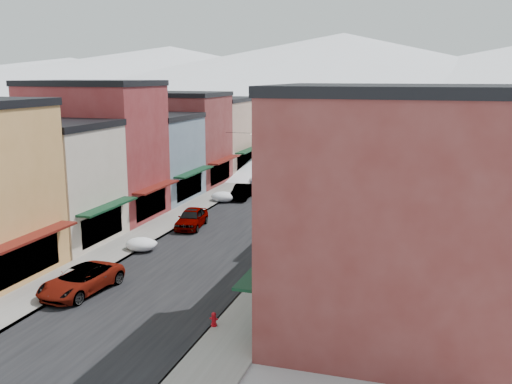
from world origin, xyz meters
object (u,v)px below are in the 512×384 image
Objects in this scene: car_white_suv at (81,280)px; trash_can at (272,252)px; fire_hydrant at (214,320)px; car_dark_hatch at (242,192)px; car_green_sedan at (281,229)px; car_silver_sedan at (192,218)px; streetlamp_near at (325,172)px.

car_white_suv is 13.14m from trash_can.
car_white_suv is at bearing -136.29° from trash_can.
car_dark_hatch is at bearing 105.90° from fire_hydrant.
car_dark_hatch is 1.00× the size of car_green_sedan.
car_silver_sedan is 1.01× the size of streetlamp_near.
car_silver_sedan reaches higher than car_dark_hatch.
streetlamp_near reaches higher than fire_hydrant.
streetlamp_near is (9.27, 12.51, 2.42)m from car_silver_sedan.
car_green_sedan is (8.60, 14.88, -0.05)m from car_white_suv.
car_green_sedan is at bearing -64.26° from car_dark_hatch.
car_silver_sedan reaches higher than car_white_suv.
fire_hydrant is at bearing -90.25° from streetlamp_near.
car_dark_hatch is (0.44, 12.35, -0.09)m from car_silver_sedan.
streetlamp_near is (0.14, 30.70, 2.77)m from fire_hydrant.
streetlamp_near is at bearing 89.60° from trash_can.
fire_hydrant is at bearing -70.79° from car_silver_sedan.
car_dark_hatch is 4.29× the size of trash_can.
trash_can is 19.49m from streetlamp_near.
car_silver_sedan is 1.09× the size of car_dark_hatch.
car_silver_sedan is 1.09× the size of car_green_sedan.
trash_can is at bearing 99.63° from car_green_sedan.
fire_hydrant is 11.39m from trash_can.
car_green_sedan is at bearing 67.17° from car_white_suv.
streetlamp_near reaches higher than car_silver_sedan.
trash_can is (8.70, -19.16, -0.06)m from car_dark_hatch.
streetlamp_near reaches higher than car_white_suv.
car_silver_sedan is 8.30m from car_green_sedan.
trash_can is at bearing -44.15° from car_silver_sedan.
streetlamp_near is at bearing 89.75° from fire_hydrant.
fire_hydrant is (8.70, -30.54, -0.26)m from car_dark_hatch.
car_white_suv is at bearing -98.76° from car_silver_sedan.
car_dark_hatch is 15.47m from car_green_sedan.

